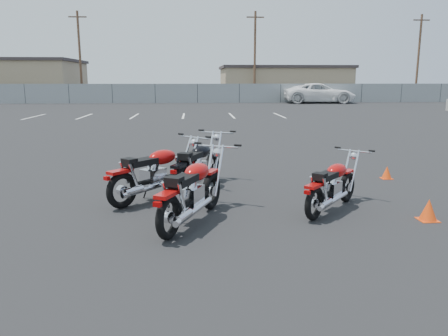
{
  "coord_description": "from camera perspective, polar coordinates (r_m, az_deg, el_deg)",
  "views": [
    {
      "loc": [
        -0.33,
        -7.16,
        2.24
      ],
      "look_at": [
        0.2,
        0.6,
        0.65
      ],
      "focal_mm": 35.0,
      "sensor_mm": 36.0,
      "label": 1
    }
  ],
  "objects": [
    {
      "name": "tan_building_east",
      "position": [
        52.19,
        7.68,
        11.03
      ],
      "size": [
        14.4,
        9.4,
        3.7
      ],
      "color": "#9D8765",
      "rests_on": "ground"
    },
    {
      "name": "motorcycle_front_red",
      "position": [
        8.29,
        -8.97,
        -0.61
      ],
      "size": [
        1.88,
        1.98,
        1.13
      ],
      "color": "black",
      "rests_on": "ground"
    },
    {
      "name": "ground",
      "position": [
        7.51,
        -1.22,
        -5.81
      ],
      "size": [
        120.0,
        120.0,
        0.0
      ],
      "primitive_type": "plane",
      "color": "black",
      "rests_on": "ground"
    },
    {
      "name": "motorcycle_rear_red",
      "position": [
        7.73,
        13.98,
        -2.24
      ],
      "size": [
        1.59,
        1.73,
        0.97
      ],
      "color": "black",
      "rests_on": "ground"
    },
    {
      "name": "parking_line_stripes",
      "position": [
        27.34,
        -8.49,
        6.73
      ],
      "size": [
        15.12,
        4.0,
        0.01
      ],
      "color": "silver",
      "rests_on": "ground"
    },
    {
      "name": "utility_pole_d",
      "position": [
        53.12,
        24.06,
        13.22
      ],
      "size": [
        1.8,
        0.24,
        9.0
      ],
      "color": "#4F3525",
      "rests_on": "ground"
    },
    {
      "name": "chainlink_fence",
      "position": [
        42.18,
        -3.48,
        9.71
      ],
      "size": [
        80.06,
        0.06,
        1.8
      ],
      "color": "gray",
      "rests_on": "ground"
    },
    {
      "name": "training_cone_near",
      "position": [
        10.64,
        20.5,
        -0.55
      ],
      "size": [
        0.24,
        0.24,
        0.29
      ],
      "color": "#FF460D",
      "rests_on": "ground"
    },
    {
      "name": "white_van",
      "position": [
        42.65,
        12.42,
        10.24
      ],
      "size": [
        3.47,
        7.83,
        2.92
      ],
      "primitive_type": "imported",
      "rotation": [
        0.0,
        0.0,
        1.52
      ],
      "color": "white",
      "rests_on": "ground"
    },
    {
      "name": "utility_pole_c",
      "position": [
        46.65,
        4.05,
        14.53
      ],
      "size": [
        1.8,
        0.24,
        9.0
      ],
      "color": "#4F3525",
      "rests_on": "ground"
    },
    {
      "name": "utility_pole_b",
      "position": [
        48.64,
        -18.31,
        13.87
      ],
      "size": [
        1.8,
        0.24,
        9.0
      ],
      "color": "#4F3525",
      "rests_on": "ground"
    },
    {
      "name": "motorcycle_third_red",
      "position": [
        6.85,
        -4.16,
        -3.06
      ],
      "size": [
        1.39,
        2.24,
        1.13
      ],
      "color": "black",
      "rests_on": "ground"
    },
    {
      "name": "motorcycle_second_black",
      "position": [
        8.89,
        -3.41,
        0.32
      ],
      "size": [
        1.37,
        2.23,
        1.12
      ],
      "color": "black",
      "rests_on": "ground"
    },
    {
      "name": "training_cone_far",
      "position": [
        7.78,
        25.15,
        -4.97
      ],
      "size": [
        0.3,
        0.3,
        0.35
      ],
      "color": "#FF460D",
      "rests_on": "ground"
    }
  ]
}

